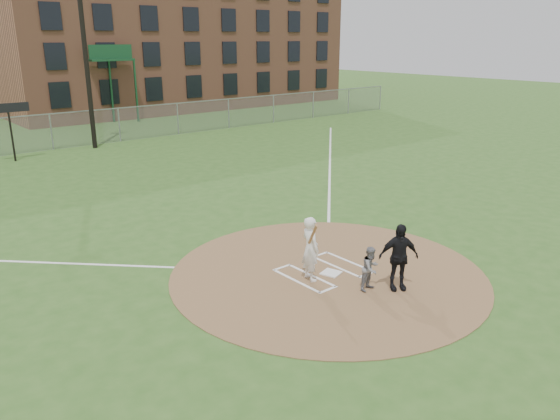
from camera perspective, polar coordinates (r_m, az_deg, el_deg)
ground at (r=14.79m, az=4.99°, el=-6.62°), size 140.00×140.00×0.00m
dirt_circle at (r=14.79m, az=4.99°, el=-6.58°), size 8.40×8.40×0.02m
home_plate at (r=14.74m, az=5.35°, el=-6.57°), size 0.58×0.58×0.03m
foul_line_first at (r=26.91m, az=5.23°, el=4.55°), size 17.04×17.04×0.01m
catcher at (r=13.77m, az=9.46°, el=-6.04°), size 0.60×0.50×1.13m
umpire at (r=13.82m, az=12.27°, el=-4.82°), size 1.07×0.89×1.71m
batters_boxes at (r=14.88m, az=4.59°, el=-6.35°), size 2.08×1.88×0.01m
batter_at_plate at (r=14.04m, az=3.19°, el=-4.04°), size 0.72×1.03×1.78m
outfield_fence at (r=33.32m, az=-22.77°, el=7.56°), size 56.08×0.08×2.03m
brick_warehouse at (r=53.94m, az=-12.08°, el=18.79°), size 30.00×17.17×15.00m
light_pole at (r=32.64m, az=-19.94°, el=17.60°), size 1.20×0.30×12.22m
scoreboard_sign at (r=30.76m, az=-26.50°, el=8.95°), size 2.00×0.10×2.93m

